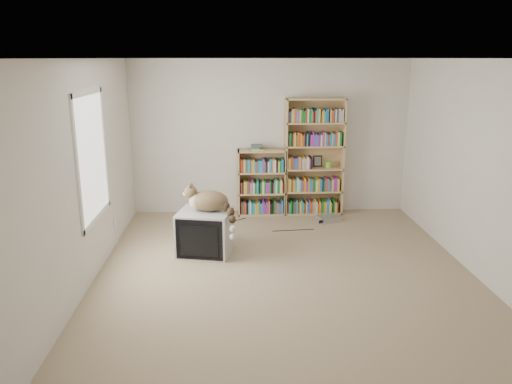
{
  "coord_description": "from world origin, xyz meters",
  "views": [
    {
      "loc": [
        -0.61,
        -5.56,
        2.51
      ],
      "look_at": [
        -0.3,
        1.0,
        0.74
      ],
      "focal_mm": 35.0,
      "sensor_mm": 36.0,
      "label": 1
    }
  ],
  "objects_px": {
    "crt_tv": "(205,232)",
    "bookcase_short": "(262,184)",
    "cat": "(212,204)",
    "bookcase_tall": "(314,160)",
    "dvd_player": "(329,218)"
  },
  "relations": [
    {
      "from": "cat",
      "to": "crt_tv",
      "type": "bearing_deg",
      "value": 168.37
    },
    {
      "from": "cat",
      "to": "dvd_player",
      "type": "height_order",
      "value": "cat"
    },
    {
      "from": "crt_tv",
      "to": "cat",
      "type": "height_order",
      "value": "cat"
    },
    {
      "from": "cat",
      "to": "bookcase_tall",
      "type": "relative_size",
      "value": 0.38
    },
    {
      "from": "crt_tv",
      "to": "cat",
      "type": "bearing_deg",
      "value": -7.32
    },
    {
      "from": "cat",
      "to": "bookcase_short",
      "type": "height_order",
      "value": "bookcase_short"
    },
    {
      "from": "bookcase_tall",
      "to": "bookcase_short",
      "type": "xyz_separation_m",
      "value": [
        -0.85,
        -0.0,
        -0.4
      ]
    },
    {
      "from": "cat",
      "to": "bookcase_tall",
      "type": "height_order",
      "value": "bookcase_tall"
    },
    {
      "from": "crt_tv",
      "to": "bookcase_short",
      "type": "bearing_deg",
      "value": 75.08
    },
    {
      "from": "dvd_player",
      "to": "bookcase_tall",
      "type": "bearing_deg",
      "value": 91.19
    },
    {
      "from": "crt_tv",
      "to": "bookcase_short",
      "type": "relative_size",
      "value": 0.72
    },
    {
      "from": "crt_tv",
      "to": "bookcase_tall",
      "type": "distance_m",
      "value": 2.48
    },
    {
      "from": "bookcase_short",
      "to": "dvd_player",
      "type": "xyz_separation_m",
      "value": [
        1.05,
        -0.44,
        -0.46
      ]
    },
    {
      "from": "dvd_player",
      "to": "bookcase_short",
      "type": "bearing_deg",
      "value": 134.19
    },
    {
      "from": "crt_tv",
      "to": "bookcase_short",
      "type": "height_order",
      "value": "bookcase_short"
    }
  ]
}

